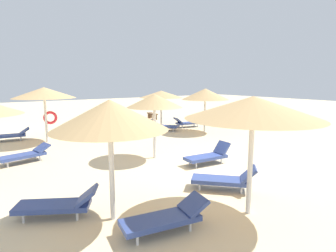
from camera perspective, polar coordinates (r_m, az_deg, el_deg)
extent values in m
plane|color=beige|center=(10.57, 9.45, -8.60)|extent=(80.00, 80.00, 0.00)
cylinder|color=silver|center=(7.03, 16.39, -7.66)|extent=(0.12, 0.12, 2.44)
cone|color=tan|center=(6.77, 16.92, 3.63)|extent=(3.17, 3.17, 0.53)
cylinder|color=silver|center=(11.64, -2.74, -1.16)|extent=(0.12, 0.12, 2.23)
cone|color=tan|center=(11.48, -2.79, 5.18)|extent=(2.29, 2.29, 0.55)
cylinder|color=silver|center=(6.63, -11.39, -9.43)|extent=(0.12, 0.12, 2.23)
cone|color=tan|center=(6.33, -11.78, 2.26)|extent=(2.62, 2.62, 0.68)
cylinder|color=silver|center=(17.80, 7.50, 2.25)|extent=(0.12, 0.12, 2.14)
cone|color=tan|center=(17.69, 7.59, 6.47)|extent=(2.95, 2.95, 0.69)
cylinder|color=silver|center=(15.98, -23.60, 1.26)|extent=(0.12, 0.12, 2.42)
cone|color=tan|center=(15.86, -23.93, 6.23)|extent=(3.15, 3.15, 0.56)
torus|color=red|center=(16.01, -22.85, 1.57)|extent=(0.71, 0.33, 0.70)
cylinder|color=silver|center=(19.56, -1.39, 2.95)|extent=(0.12, 0.12, 2.14)
cone|color=tan|center=(19.47, -1.41, 6.49)|extent=(2.99, 2.99, 0.48)
cube|color=#33478C|center=(8.63, 10.64, -10.82)|extent=(1.63, 1.67, 0.12)
cube|color=#33478C|center=(8.58, 16.11, -9.35)|extent=(0.77, 0.76, 0.45)
cylinder|color=silver|center=(8.91, 14.57, -11.48)|extent=(0.06, 0.06, 0.22)
cylinder|color=silver|center=(8.50, 14.71, -12.52)|extent=(0.06, 0.06, 0.22)
cylinder|color=silver|center=(8.92, 6.70, -11.21)|extent=(0.06, 0.06, 0.22)
cylinder|color=silver|center=(8.51, 6.44, -12.23)|extent=(0.06, 0.06, 0.22)
cube|color=#33478C|center=(10.99, 7.67, -6.33)|extent=(1.75, 0.79, 0.12)
cube|color=#33478C|center=(11.41, 10.91, -4.37)|extent=(0.44, 0.67, 0.49)
cylinder|color=silver|center=(11.56, 9.37, -6.46)|extent=(0.06, 0.06, 0.22)
cylinder|color=silver|center=(11.24, 10.79, -6.97)|extent=(0.06, 0.06, 0.22)
cylinder|color=silver|center=(10.87, 4.41, -7.39)|extent=(0.06, 0.06, 0.22)
cylinder|color=silver|center=(10.53, 5.76, -7.97)|extent=(0.06, 0.06, 0.22)
cube|color=#33478C|center=(7.42, -22.38, -14.82)|extent=(1.80, 1.39, 0.12)
cube|color=#33478C|center=(7.14, -16.17, -13.43)|extent=(0.73, 0.79, 0.40)
cylinder|color=silver|center=(7.53, -17.27, -15.56)|extent=(0.06, 0.06, 0.22)
cylinder|color=silver|center=(7.15, -18.01, -17.02)|extent=(0.06, 0.06, 0.22)
cylinder|color=silver|center=(7.87, -26.16, -15.03)|extent=(0.06, 0.06, 0.22)
cylinder|color=silver|center=(7.49, -27.38, -16.35)|extent=(0.06, 0.06, 0.22)
cube|color=#33478C|center=(19.53, 4.15, 0.58)|extent=(1.78, 0.91, 0.12)
cube|color=#33478C|center=(19.12, 2.07, 1.12)|extent=(0.58, 0.71, 0.41)
cylinder|color=silver|center=(19.08, 2.90, -0.13)|extent=(0.06, 0.06, 0.22)
cylinder|color=silver|center=(19.46, 2.29, 0.06)|extent=(0.06, 0.06, 0.22)
cylinder|color=silver|center=(19.67, 5.98, 0.12)|extent=(0.06, 0.06, 0.22)
cylinder|color=silver|center=(20.04, 5.33, 0.30)|extent=(0.06, 0.06, 0.22)
cube|color=#33478C|center=(17.30, -29.79, -1.76)|extent=(1.77, 0.87, 0.12)
cube|color=#33478C|center=(17.24, -27.20, -0.88)|extent=(0.59, 0.70, 0.36)
cylinder|color=silver|center=(17.52, -27.76, -2.04)|extent=(0.06, 0.06, 0.22)
cylinder|color=silver|center=(17.09, -27.78, -2.30)|extent=(0.06, 0.06, 0.22)
cube|color=#33478C|center=(12.49, -27.60, -5.43)|extent=(1.80, 1.01, 0.12)
cube|color=#33478C|center=(12.73, -24.30, -4.05)|extent=(0.65, 0.74, 0.33)
cylinder|color=silver|center=(12.94, -25.40, -5.56)|extent=(0.06, 0.06, 0.22)
cylinder|color=silver|center=(12.54, -24.62, -5.95)|extent=(0.06, 0.06, 0.22)
cylinder|color=silver|center=(12.55, -30.47, -6.39)|extent=(0.06, 0.06, 0.22)
cylinder|color=silver|center=(12.15, -29.84, -6.83)|extent=(0.06, 0.06, 0.22)
cube|color=#33478C|center=(18.15, -0.60, -0.05)|extent=(1.56, 1.73, 0.12)
cube|color=#33478C|center=(18.36, -2.99, 0.70)|extent=(0.82, 0.80, 0.36)
cylinder|color=silver|center=(18.16, -2.61, -0.61)|extent=(0.06, 0.06, 0.22)
cylinder|color=silver|center=(18.57, -2.17, -0.38)|extent=(0.06, 0.06, 0.22)
cylinder|color=silver|center=(17.81, 1.04, -0.79)|extent=(0.06, 0.06, 0.22)
cylinder|color=silver|center=(18.22, 1.41, -0.56)|extent=(0.06, 0.06, 0.22)
cube|color=#33478C|center=(6.28, -1.51, -18.64)|extent=(1.78, 0.91, 0.12)
cube|color=#33478C|center=(6.52, 5.16, -15.57)|extent=(0.61, 0.72, 0.36)
cylinder|color=silver|center=(6.77, 2.58, -18.09)|extent=(0.06, 0.06, 0.22)
cylinder|color=silver|center=(6.43, 4.54, -19.69)|extent=(0.06, 0.06, 0.22)
cylinder|color=silver|center=(6.36, -7.63, -20.09)|extent=(0.06, 0.06, 0.22)
cylinder|color=silver|center=(6.00, -6.24, -22.02)|extent=(0.06, 0.06, 0.22)
cube|color=brown|center=(20.63, -7.79, 1.47)|extent=(0.44, 1.51, 0.08)
cube|color=brown|center=(20.19, -7.03, 0.61)|extent=(0.36, 0.13, 0.41)
cube|color=brown|center=(21.15, -8.49, 0.97)|extent=(0.36, 0.13, 0.41)
cube|color=brown|center=(23.68, -3.23, 2.54)|extent=(0.64, 1.55, 0.08)
cube|color=brown|center=(23.21, -2.71, 1.79)|extent=(0.37, 0.18, 0.41)
cube|color=brown|center=(24.22, -3.72, 2.10)|extent=(0.37, 0.18, 0.41)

